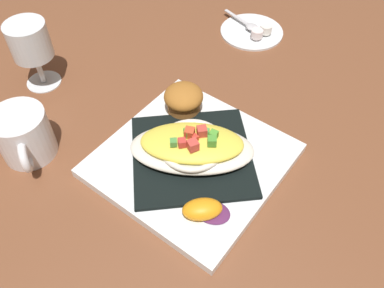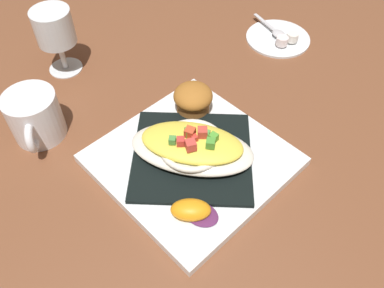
{
  "view_description": "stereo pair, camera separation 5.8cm",
  "coord_description": "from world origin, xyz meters",
  "px_view_note": "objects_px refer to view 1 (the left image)",
  "views": [
    {
      "loc": [
        0.27,
        -0.26,
        0.49
      ],
      "look_at": [
        0.0,
        0.0,
        0.05
      ],
      "focal_mm": 37.46,
      "sensor_mm": 36.0,
      "label": 1
    },
    {
      "loc": [
        0.3,
        -0.22,
        0.49
      ],
      "look_at": [
        0.0,
        0.0,
        0.05
      ],
      "focal_mm": 37.46,
      "sensor_mm": 36.0,
      "label": 2
    }
  ],
  "objects_px": {
    "gratin_dish": "(192,146)",
    "creamer_cup_1": "(266,29)",
    "stemmed_glass": "(30,44)",
    "square_plate": "(192,160)",
    "muffin": "(184,99)",
    "spoon": "(249,25)",
    "creamer_saucer": "(252,31)",
    "orange_garnish": "(204,210)",
    "coffee_mug": "(25,137)",
    "creamer_cup_0": "(257,34)"
  },
  "relations": [
    {
      "from": "orange_garnish",
      "to": "creamer_cup_0",
      "type": "xyz_separation_m",
      "value": [
        -0.21,
        0.37,
        -0.01
      ]
    },
    {
      "from": "muffin",
      "to": "spoon",
      "type": "bearing_deg",
      "value": 107.72
    },
    {
      "from": "gratin_dish",
      "to": "creamer_cup_0",
      "type": "distance_m",
      "value": 0.34
    },
    {
      "from": "orange_garnish",
      "to": "coffee_mug",
      "type": "xyz_separation_m",
      "value": [
        -0.27,
        -0.11,
        0.01
      ]
    },
    {
      "from": "orange_garnish",
      "to": "creamer_saucer",
      "type": "distance_m",
      "value": 0.45
    },
    {
      "from": "stemmed_glass",
      "to": "creamer_cup_1",
      "type": "xyz_separation_m",
      "value": [
        0.19,
        0.4,
        -0.07
      ]
    },
    {
      "from": "spoon",
      "to": "creamer_cup_0",
      "type": "xyz_separation_m",
      "value": [
        0.03,
        -0.02,
        0.0
      ]
    },
    {
      "from": "muffin",
      "to": "spoon",
      "type": "height_order",
      "value": "muffin"
    },
    {
      "from": "spoon",
      "to": "orange_garnish",
      "type": "bearing_deg",
      "value": -57.45
    },
    {
      "from": "orange_garnish",
      "to": "coffee_mug",
      "type": "bearing_deg",
      "value": -158.72
    },
    {
      "from": "creamer_saucer",
      "to": "spoon",
      "type": "bearing_deg",
      "value": 174.05
    },
    {
      "from": "gratin_dish",
      "to": "creamer_cup_1",
      "type": "bearing_deg",
      "value": 110.98
    },
    {
      "from": "gratin_dish",
      "to": "creamer_cup_1",
      "type": "xyz_separation_m",
      "value": [
        -0.13,
        0.34,
        -0.02
      ]
    },
    {
      "from": "gratin_dish",
      "to": "creamer_saucer",
      "type": "height_order",
      "value": "gratin_dish"
    },
    {
      "from": "gratin_dish",
      "to": "stemmed_glass",
      "type": "relative_size",
      "value": 1.64
    },
    {
      "from": "gratin_dish",
      "to": "creamer_cup_0",
      "type": "xyz_separation_m",
      "value": [
        -0.13,
        0.31,
        -0.02
      ]
    },
    {
      "from": "creamer_saucer",
      "to": "creamer_cup_1",
      "type": "height_order",
      "value": "creamer_cup_1"
    },
    {
      "from": "muffin",
      "to": "coffee_mug",
      "type": "relative_size",
      "value": 0.59
    },
    {
      "from": "gratin_dish",
      "to": "spoon",
      "type": "distance_m",
      "value": 0.37
    },
    {
      "from": "square_plate",
      "to": "spoon",
      "type": "xyz_separation_m",
      "value": [
        -0.17,
        0.33,
        0.01
      ]
    },
    {
      "from": "orange_garnish",
      "to": "spoon",
      "type": "relative_size",
      "value": 0.7
    },
    {
      "from": "muffin",
      "to": "creamer_saucer",
      "type": "distance_m",
      "value": 0.28
    },
    {
      "from": "square_plate",
      "to": "orange_garnish",
      "type": "bearing_deg",
      "value": -35.05
    },
    {
      "from": "coffee_mug",
      "to": "spoon",
      "type": "relative_size",
      "value": 1.09
    },
    {
      "from": "square_plate",
      "to": "coffee_mug",
      "type": "distance_m",
      "value": 0.25
    },
    {
      "from": "square_plate",
      "to": "orange_garnish",
      "type": "height_order",
      "value": "orange_garnish"
    },
    {
      "from": "square_plate",
      "to": "creamer_cup_1",
      "type": "distance_m",
      "value": 0.36
    },
    {
      "from": "muffin",
      "to": "orange_garnish",
      "type": "xyz_separation_m",
      "value": [
        0.16,
        -0.12,
        -0.02
      ]
    },
    {
      "from": "muffin",
      "to": "orange_garnish",
      "type": "height_order",
      "value": "muffin"
    },
    {
      "from": "stemmed_glass",
      "to": "spoon",
      "type": "bearing_deg",
      "value": 68.11
    },
    {
      "from": "muffin",
      "to": "stemmed_glass",
      "type": "bearing_deg",
      "value": -153.63
    },
    {
      "from": "creamer_cup_0",
      "to": "spoon",
      "type": "bearing_deg",
      "value": 154.04
    },
    {
      "from": "gratin_dish",
      "to": "orange_garnish",
      "type": "height_order",
      "value": "gratin_dish"
    },
    {
      "from": "stemmed_glass",
      "to": "square_plate",
      "type": "bearing_deg",
      "value": 10.86
    },
    {
      "from": "gratin_dish",
      "to": "coffee_mug",
      "type": "height_order",
      "value": "coffee_mug"
    },
    {
      "from": "muffin",
      "to": "creamer_saucer",
      "type": "bearing_deg",
      "value": 106.11
    },
    {
      "from": "gratin_dish",
      "to": "creamer_cup_1",
      "type": "relative_size",
      "value": 8.29
    },
    {
      "from": "gratin_dish",
      "to": "muffin",
      "type": "height_order",
      "value": "gratin_dish"
    },
    {
      "from": "stemmed_glass",
      "to": "coffee_mug",
      "type": "bearing_deg",
      "value": -37.74
    },
    {
      "from": "stemmed_glass",
      "to": "creamer_saucer",
      "type": "xyz_separation_m",
      "value": [
        0.17,
        0.39,
        -0.08
      ]
    },
    {
      "from": "muffin",
      "to": "creamer_cup_0",
      "type": "bearing_deg",
      "value": 101.8
    },
    {
      "from": "creamer_saucer",
      "to": "square_plate",
      "type": "bearing_deg",
      "value": -64.45
    },
    {
      "from": "gratin_dish",
      "to": "muffin",
      "type": "distance_m",
      "value": 0.1
    },
    {
      "from": "orange_garnish",
      "to": "creamer_cup_1",
      "type": "bearing_deg",
      "value": 118.06
    },
    {
      "from": "orange_garnish",
      "to": "creamer_cup_1",
      "type": "relative_size",
      "value": 2.87
    },
    {
      "from": "gratin_dish",
      "to": "creamer_cup_1",
      "type": "distance_m",
      "value": 0.36
    },
    {
      "from": "gratin_dish",
      "to": "stemmed_glass",
      "type": "bearing_deg",
      "value": -169.14
    },
    {
      "from": "gratin_dish",
      "to": "spoon",
      "type": "xyz_separation_m",
      "value": [
        -0.17,
        0.33,
        -0.03
      ]
    },
    {
      "from": "square_plate",
      "to": "stemmed_glass",
      "type": "distance_m",
      "value": 0.34
    },
    {
      "from": "spoon",
      "to": "coffee_mug",
      "type": "bearing_deg",
      "value": -93.08
    }
  ]
}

